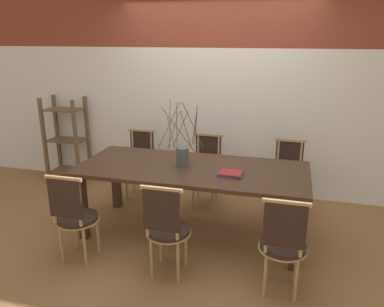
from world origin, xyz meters
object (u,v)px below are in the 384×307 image
at_px(chair_far_center, 288,175).
at_px(shelving_rack, 67,140).
at_px(dining_table, 192,176).
at_px(vase_centerpiece, 182,154).
at_px(chair_near_center, 283,243).
at_px(book_stack, 231,174).

relative_size(chair_far_center, shelving_rack, 0.72).
bearing_deg(dining_table, chair_far_center, 38.74).
bearing_deg(dining_table, vase_centerpiece, 171.27).
height_order(chair_near_center, vase_centerpiece, vase_centerpiece).
height_order(chair_far_center, book_stack, chair_far_center).
relative_size(chair_far_center, vase_centerpiece, 1.26).
relative_size(dining_table, shelving_rack, 1.91).
relative_size(vase_centerpiece, book_stack, 2.86).
xyz_separation_m(chair_near_center, chair_far_center, (-0.00, 1.57, 0.00)).
relative_size(dining_table, vase_centerpiece, 3.33).
bearing_deg(book_stack, dining_table, 164.45).
bearing_deg(book_stack, vase_centerpiece, 165.81).
distance_m(dining_table, vase_centerpiece, 0.25).
height_order(chair_near_center, book_stack, chair_near_center).
xyz_separation_m(dining_table, chair_near_center, (0.98, -0.78, -0.19)).
relative_size(dining_table, book_stack, 9.52).
distance_m(vase_centerpiece, shelving_rack, 2.33).
distance_m(book_stack, shelving_rack, 2.87).
height_order(dining_table, vase_centerpiece, vase_centerpiece).
xyz_separation_m(chair_near_center, book_stack, (-0.55, 0.66, 0.30)).
xyz_separation_m(vase_centerpiece, shelving_rack, (-2.07, 1.04, -0.28)).
distance_m(dining_table, chair_far_center, 1.27).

